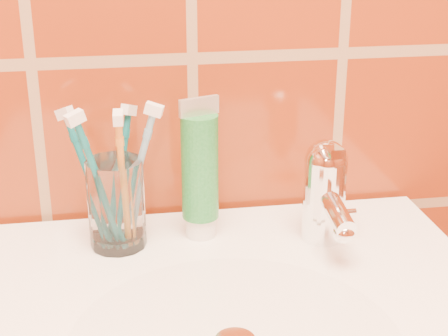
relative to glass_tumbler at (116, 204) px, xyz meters
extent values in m
cylinder|color=white|center=(0.00, 0.00, 0.00)|extent=(0.08, 0.08, 0.10)
cylinder|color=white|center=(0.09, 0.01, -0.04)|extent=(0.04, 0.04, 0.02)
cylinder|color=#1A6F2B|center=(0.09, 0.01, 0.03)|extent=(0.04, 0.04, 0.12)
cube|color=beige|center=(0.09, 0.01, 0.10)|extent=(0.05, 0.01, 0.02)
cylinder|color=white|center=(0.23, -0.02, 0.00)|extent=(0.05, 0.05, 0.09)
sphere|color=white|center=(0.23, -0.02, 0.04)|extent=(0.05, 0.05, 0.05)
cylinder|color=white|center=(0.23, -0.06, 0.00)|extent=(0.02, 0.09, 0.03)
cube|color=white|center=(0.23, -0.03, 0.06)|extent=(0.02, 0.06, 0.01)
camera|label=1|loc=(0.01, -0.70, 0.32)|focal=55.00mm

